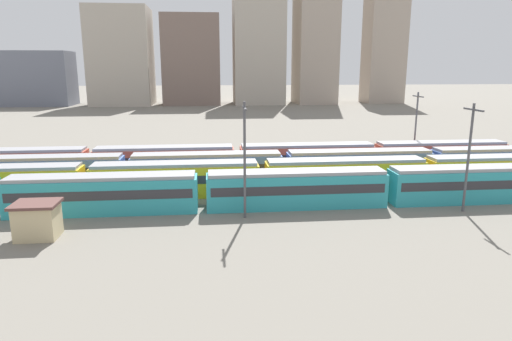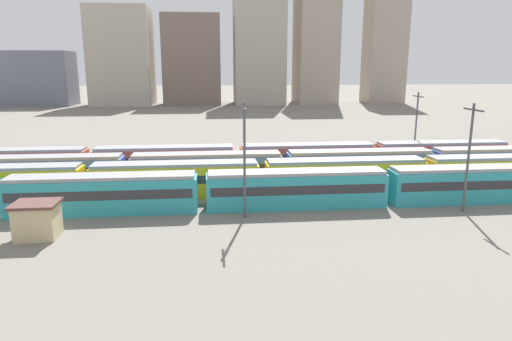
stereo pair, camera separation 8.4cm
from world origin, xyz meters
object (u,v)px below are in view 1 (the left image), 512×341
(train_track_0, at_px, (202,191))
(catenary_pole_0, at_px, (245,155))
(signal_hut, at_px, (37,220))
(catenary_pole_2, at_px, (469,153))
(catenary_pole_1, at_px, (416,125))
(train_track_2, at_px, (284,166))
(train_track_3, at_px, (237,159))
(train_track_1, at_px, (262,177))

(train_track_0, xyz_separation_m, catenary_pole_0, (4.03, -2.89, 4.07))
(catenary_pole_0, bearing_deg, signal_hut, -168.98)
(catenary_pole_2, bearing_deg, catenary_pole_0, 179.29)
(catenary_pole_1, height_order, signal_hut, catenary_pole_1)
(train_track_2, distance_m, catenary_pole_0, 15.09)
(train_track_2, xyz_separation_m, train_track_3, (-5.51, 5.20, 0.00))
(train_track_1, distance_m, train_track_3, 10.62)
(catenary_pole_1, bearing_deg, signal_hut, -150.53)
(catenary_pole_0, bearing_deg, train_track_2, 66.09)
(train_track_1, distance_m, train_track_2, 6.18)
(train_track_1, height_order, catenary_pole_0, catenary_pole_0)
(train_track_3, height_order, catenary_pole_1, catenary_pole_1)
(catenary_pole_2, height_order, signal_hut, catenary_pole_2)
(train_track_0, bearing_deg, signal_hut, -154.87)
(catenary_pole_2, xyz_separation_m, signal_hut, (-38.83, -3.12, -4.27))
(train_track_1, distance_m, catenary_pole_2, 21.02)
(signal_hut, bearing_deg, train_track_3, 50.89)
(train_track_1, bearing_deg, signal_hut, -150.09)
(train_track_1, bearing_deg, train_track_0, -141.64)
(train_track_2, height_order, catenary_pole_1, catenary_pole_1)
(train_track_0, bearing_deg, catenary_pole_2, -7.05)
(train_track_2, xyz_separation_m, catenary_pole_2, (15.54, -13.55, 3.92))
(train_track_3, xyz_separation_m, catenary_pole_2, (21.05, -18.75, 3.92))
(train_track_0, xyz_separation_m, signal_hut, (-13.37, -6.27, -0.35))
(catenary_pole_1, xyz_separation_m, signal_hut, (-43.51, -24.59, -4.19))
(train_track_0, relative_size, train_track_1, 1.00)
(catenary_pole_1, relative_size, catenary_pole_2, 0.99)
(train_track_1, bearing_deg, catenary_pole_2, -23.85)
(train_track_2, relative_size, catenary_pole_1, 7.20)
(train_track_1, xyz_separation_m, catenary_pole_1, (23.56, 13.11, 3.84))
(train_track_0, relative_size, train_track_3, 1.00)
(train_track_0, bearing_deg, train_track_1, 38.36)
(train_track_0, height_order, train_track_2, same)
(catenary_pole_1, distance_m, catenary_pole_2, 21.97)
(catenary_pole_0, bearing_deg, train_track_3, 88.82)
(train_track_1, relative_size, catenary_pole_1, 7.20)
(train_track_1, height_order, train_track_2, same)
(catenary_pole_2, bearing_deg, catenary_pole_1, 77.71)
(catenary_pole_0, distance_m, catenary_pole_1, 33.63)
(signal_hut, bearing_deg, catenary_pole_0, 11.02)
(train_track_3, relative_size, catenary_pole_0, 6.89)
(train_track_2, bearing_deg, catenary_pole_0, -113.91)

